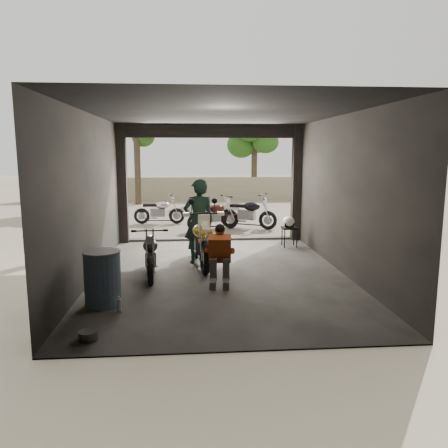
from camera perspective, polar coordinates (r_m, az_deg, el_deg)
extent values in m
plane|color=#7A6D56|center=(8.91, -0.55, -6.64)|extent=(80.00, 80.00, 0.00)
cube|color=#2D2B28|center=(8.90, -0.55, -6.58)|extent=(5.00, 7.00, 0.02)
plane|color=black|center=(8.60, -0.59, 14.33)|extent=(7.00, 7.00, 0.00)
cube|color=black|center=(5.15, 2.23, -0.18)|extent=(5.00, 0.02, 3.20)
cube|color=black|center=(8.79, -17.08, 3.36)|extent=(0.02, 7.00, 3.20)
cube|color=black|center=(9.13, 15.31, 3.65)|extent=(0.02, 7.00, 3.20)
cube|color=black|center=(12.08, -13.12, 5.05)|extent=(0.24, 0.24, 3.20)
cube|color=black|center=(12.32, 9.44, 5.24)|extent=(0.24, 0.24, 3.20)
cube|color=black|center=(11.99, -1.78, 12.04)|extent=(5.00, 0.16, 0.36)
cube|color=#2D2B28|center=(12.30, -1.73, -1.98)|extent=(5.00, 0.25, 0.08)
cube|color=gray|center=(22.63, -3.12, 4.62)|extent=(18.00, 0.30, 1.20)
cylinder|color=#382B1E|center=(21.19, -11.24, 7.37)|extent=(0.30, 0.30, 3.58)
ellipsoid|color=#1E4C14|center=(21.24, -11.43, 13.42)|extent=(2.20, 2.20, 3.14)
cylinder|color=#382B1E|center=(22.81, 3.96, 7.17)|extent=(0.30, 0.30, 3.20)
ellipsoid|color=#1E4C14|center=(22.83, 4.02, 12.19)|extent=(2.20, 2.20, 2.80)
imported|color=#162C24|center=(9.63, -3.30, 0.30)|extent=(0.77, 0.59, 1.89)
cube|color=black|center=(11.48, 8.56, -0.51)|extent=(0.38, 0.38, 0.04)
cylinder|color=black|center=(11.33, 7.92, -1.93)|extent=(0.03, 0.03, 0.51)
cylinder|color=black|center=(11.41, 9.49, -1.90)|extent=(0.03, 0.03, 0.51)
cylinder|color=black|center=(11.64, 7.58, -1.63)|extent=(0.03, 0.03, 0.51)
cylinder|color=black|center=(11.71, 9.11, -1.60)|extent=(0.03, 0.03, 0.51)
ellipsoid|color=white|center=(11.42, 8.43, 0.29)|extent=(0.36, 0.37, 0.29)
cylinder|color=#41586D|center=(7.30, -15.56, -6.96)|extent=(0.59, 0.59, 0.90)
cylinder|color=black|center=(12.67, 12.37, 2.77)|extent=(0.08, 0.08, 2.10)
cylinder|color=white|center=(12.58, 12.53, 6.65)|extent=(0.76, 0.03, 0.76)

